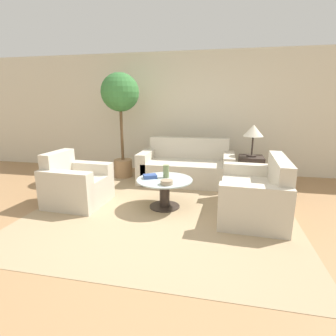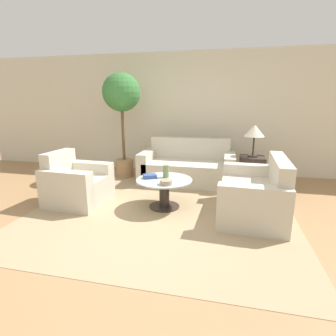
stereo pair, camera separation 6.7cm
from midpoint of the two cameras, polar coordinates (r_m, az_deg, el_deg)
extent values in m
plane|color=#9E754C|center=(3.43, -6.33, -12.75)|extent=(14.00, 14.00, 0.00)
cube|color=beige|center=(5.96, 2.33, 11.74)|extent=(10.00, 0.06, 2.60)
cube|color=tan|center=(4.02, -1.22, -8.42)|extent=(3.69, 3.63, 0.01)
cube|color=beige|center=(5.16, 3.60, -0.88)|extent=(1.61, 0.89, 0.43)
cube|color=beige|center=(5.45, 4.18, 2.20)|extent=(1.61, 0.18, 0.85)
cube|color=beige|center=(5.31, -5.00, 0.48)|extent=(0.20, 0.89, 0.60)
cube|color=beige|center=(5.09, 12.61, -0.40)|extent=(0.20, 0.89, 0.60)
cube|color=beige|center=(4.32, -19.32, -4.66)|extent=(0.85, 0.66, 0.43)
cube|color=beige|center=(4.46, -22.94, -1.85)|extent=(0.21, 0.63, 0.81)
cube|color=beige|center=(4.06, -21.84, -4.81)|extent=(0.83, 0.25, 0.60)
cube|color=beige|center=(4.54, -17.25, -2.45)|extent=(0.83, 0.25, 0.60)
cube|color=beige|center=(3.88, 17.17, -6.63)|extent=(0.90, 1.18, 0.43)
cube|color=beige|center=(3.85, 22.36, -4.06)|extent=(0.23, 1.15, 0.83)
cube|color=beige|center=(4.39, 16.97, -2.99)|extent=(0.86, 0.24, 0.60)
cube|color=beige|center=(3.32, 17.66, -8.64)|extent=(0.86, 0.24, 0.60)
cylinder|color=#332823|center=(4.02, -1.22, -8.34)|extent=(0.46, 0.46, 0.02)
cylinder|color=#332823|center=(3.95, -1.23, -5.64)|extent=(0.15, 0.15, 0.42)
cylinder|color=#B2C6C6|center=(3.88, -1.25, -2.58)|extent=(0.83, 0.83, 0.02)
cube|color=#332823|center=(5.08, 17.11, -0.80)|extent=(0.43, 0.43, 0.59)
cylinder|color=#332823|center=(5.02, 17.36, 2.57)|extent=(0.18, 0.18, 0.02)
cylinder|color=#332823|center=(4.99, 17.51, 4.64)|extent=(0.03, 0.03, 0.34)
cone|color=beige|center=(4.95, 17.75, 7.78)|extent=(0.35, 0.35, 0.21)
cylinder|color=#93704C|center=(5.65, -10.05, -0.03)|extent=(0.38, 0.38, 0.37)
cylinder|color=brown|center=(5.52, -10.39, 7.71)|extent=(0.06, 0.06, 1.16)
sphere|color=#387538|center=(5.49, -10.77, 15.91)|extent=(0.76, 0.76, 0.76)
cylinder|color=#6B7A4C|center=(3.95, -0.91, -0.73)|extent=(0.09, 0.09, 0.19)
cylinder|color=gray|center=(3.62, -0.83, -3.14)|extent=(0.17, 0.17, 0.06)
cube|color=#334C8C|center=(3.94, -4.42, -1.82)|extent=(0.23, 0.21, 0.05)
camera|label=1|loc=(0.03, -90.47, -0.12)|focal=28.00mm
camera|label=2|loc=(0.03, 89.53, 0.12)|focal=28.00mm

